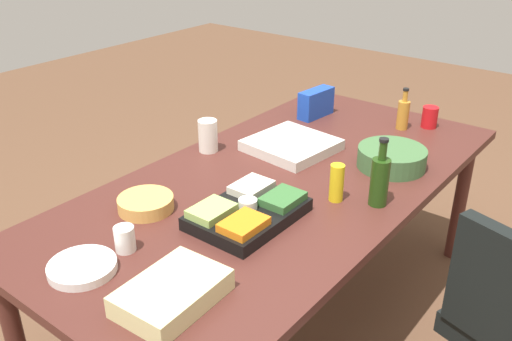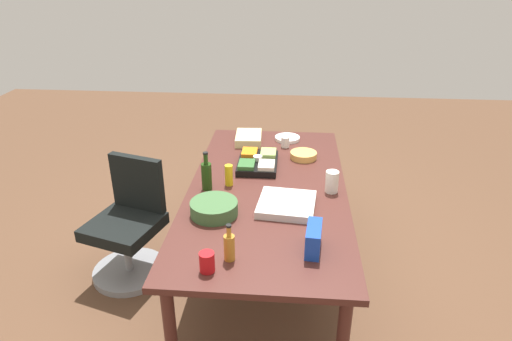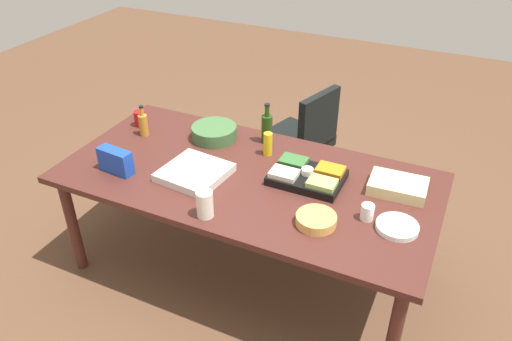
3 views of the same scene
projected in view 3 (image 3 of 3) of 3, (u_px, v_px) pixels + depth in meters
name	position (u px, v px, depth m)	size (l,w,h in m)	color
ground_plane	(248.00, 268.00, 3.41)	(10.00, 10.00, 0.00)	brown
conference_table	(247.00, 184.00, 3.04)	(2.25, 1.11, 0.76)	#4A231D
office_chair	(299.00, 151.00, 4.03)	(0.60, 0.60, 0.91)	gray
chip_bag_blue	(116.00, 161.00, 3.00)	(0.22, 0.08, 0.15)	#1A45BA
veggie_tray	(307.00, 176.00, 2.93)	(0.42, 0.30, 0.09)	black
pizza_box	(195.00, 173.00, 2.98)	(0.36, 0.36, 0.05)	silver
red_solo_cup	(140.00, 118.00, 3.51)	(0.08, 0.08, 0.11)	red
wine_bottle	(267.00, 128.00, 3.28)	(0.08, 0.08, 0.28)	#204012
salad_bowl	(214.00, 132.00, 3.36)	(0.30, 0.30, 0.09)	#3E673A
dressing_bottle	(143.00, 124.00, 3.38)	(0.06, 0.06, 0.22)	#BE7F2A
mayo_jar	(205.00, 204.00, 2.63)	(0.09, 0.09, 0.15)	white
paper_plate_stack	(397.00, 227.00, 2.57)	(0.22, 0.22, 0.03)	white
sheet_cake	(398.00, 186.00, 2.84)	(0.32, 0.22, 0.07)	beige
chip_bowl	(316.00, 220.00, 2.60)	(0.21, 0.21, 0.05)	#E4AA53
mustard_bottle	(268.00, 144.00, 3.16)	(0.06, 0.06, 0.15)	yellow
paper_cup	(367.00, 212.00, 2.63)	(0.07, 0.07, 0.09)	white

